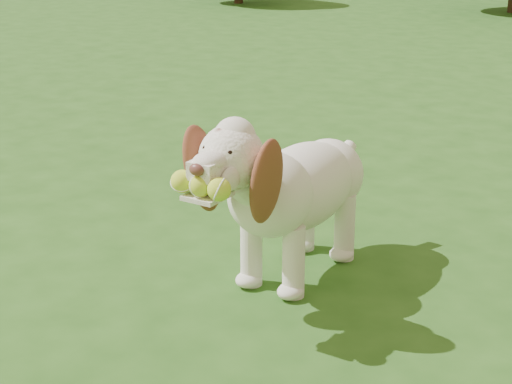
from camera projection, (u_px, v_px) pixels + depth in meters
The scene contains 2 objects.
ground at pixel (425, 332), 2.83m from camera, with size 80.00×80.00×0.00m, color #234E16.
dog at pixel (289, 185), 3.09m from camera, with size 0.37×1.08×0.70m.
Camera 1 is at (0.95, -2.39, 1.39)m, focal length 60.00 mm.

